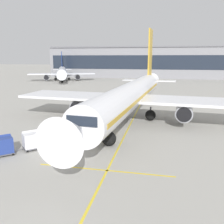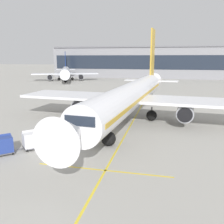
# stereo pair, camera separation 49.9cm
# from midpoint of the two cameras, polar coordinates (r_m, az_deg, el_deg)

# --- Properties ---
(ground_plane) EXTENTS (600.00, 600.00, 0.00)m
(ground_plane) POSITION_cam_midpoint_polar(r_m,az_deg,el_deg) (24.54, -11.09, -10.42)
(ground_plane) COLOR #9E9B93
(parked_airplane) EXTENTS (35.60, 45.28, 15.40)m
(parked_airplane) POSITION_cam_midpoint_polar(r_m,az_deg,el_deg) (36.91, 5.22, 3.88)
(parked_airplane) COLOR white
(parked_airplane) RESTS_ON ground
(belt_loader) EXTENTS (4.56, 4.89, 2.66)m
(belt_loader) POSITION_cam_midpoint_polar(r_m,az_deg,el_deg) (29.47, -5.14, -4.58)
(belt_loader) COLOR gold
(belt_loader) RESTS_ON ground
(baggage_cart_lead) EXTENTS (2.55, 2.54, 1.91)m
(baggage_cart_lead) POSITION_cam_midpoint_polar(r_m,az_deg,el_deg) (28.04, -11.72, -5.31)
(baggage_cart_lead) COLOR #515156
(baggage_cart_lead) RESTS_ON ground
(baggage_cart_second) EXTENTS (2.55, 2.54, 1.91)m
(baggage_cart_second) POSITION_cam_midpoint_polar(r_m,az_deg,el_deg) (27.37, -17.58, -6.10)
(baggage_cart_second) COLOR #515156
(baggage_cart_second) RESTS_ON ground
(baggage_cart_third) EXTENTS (2.55, 2.54, 1.91)m
(baggage_cart_third) POSITION_cam_midpoint_polar(r_m,az_deg,el_deg) (26.84, -23.82, -6.98)
(baggage_cart_third) COLOR #515156
(baggage_cart_third) RESTS_ON ground
(ground_crew_by_loader) EXTENTS (0.35, 0.55, 1.74)m
(ground_crew_by_loader) POSITION_cam_midpoint_polar(r_m,az_deg,el_deg) (28.62, -10.10, -4.88)
(ground_crew_by_loader) COLOR #514C42
(ground_crew_by_loader) RESTS_ON ground
(ground_crew_by_carts) EXTENTS (0.28, 0.57, 1.74)m
(ground_crew_by_carts) POSITION_cam_midpoint_polar(r_m,az_deg,el_deg) (28.93, -4.54, -4.52)
(ground_crew_by_carts) COLOR black
(ground_crew_by_carts) RESTS_ON ground
(ground_crew_marshaller) EXTENTS (0.48, 0.42, 1.74)m
(ground_crew_marshaller) POSITION_cam_midpoint_polar(r_m,az_deg,el_deg) (27.87, -11.89, -5.44)
(ground_crew_marshaller) COLOR #333847
(ground_crew_marshaller) RESTS_ON ground
(ground_crew_wingwalker) EXTENTS (0.48, 0.42, 1.74)m
(ground_crew_wingwalker) POSITION_cam_midpoint_polar(r_m,az_deg,el_deg) (28.32, -7.74, -4.98)
(ground_crew_wingwalker) COLOR black
(ground_crew_wingwalker) RESTS_ON ground
(safety_cone_engine_keepout) EXTENTS (0.70, 0.70, 0.79)m
(safety_cone_engine_keepout) POSITION_cam_midpoint_polar(r_m,az_deg,el_deg) (37.25, -1.66, -1.55)
(safety_cone_engine_keepout) COLOR black
(safety_cone_engine_keepout) RESTS_ON ground
(safety_cone_wingtip) EXTENTS (0.62, 0.62, 0.71)m
(safety_cone_wingtip) POSITION_cam_midpoint_polar(r_m,az_deg,el_deg) (35.72, -5.92, -2.31)
(safety_cone_wingtip) COLOR black
(safety_cone_wingtip) RESTS_ON ground
(apron_guidance_line_lead_in) EXTENTS (0.20, 110.00, 0.01)m
(apron_guidance_line_lead_in) POSITION_cam_midpoint_polar(r_m,az_deg,el_deg) (36.90, 5.18, -2.35)
(apron_guidance_line_lead_in) COLOR yellow
(apron_guidance_line_lead_in) RESTS_ON ground
(apron_guidance_line_stop_bar) EXTENTS (12.00, 0.20, 0.01)m
(apron_guidance_line_stop_bar) POSITION_cam_midpoint_polar(r_m,az_deg,el_deg) (21.64, -1.50, -13.44)
(apron_guidance_line_stop_bar) COLOR yellow
(apron_guidance_line_stop_bar) RESTS_ON ground
(terminal_building) EXTENTS (106.01, 17.24, 14.70)m
(terminal_building) POSITION_cam_midpoint_polar(r_m,az_deg,el_deg) (122.23, 12.01, 11.33)
(terminal_building) COLOR gray
(terminal_building) RESTS_ON ground
(distant_airplane) EXTENTS (26.95, 34.91, 12.23)m
(distant_airplane) POSITION_cam_midpoint_polar(r_m,az_deg,el_deg) (104.72, -10.70, 9.05)
(distant_airplane) COLOR silver
(distant_airplane) RESTS_ON ground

